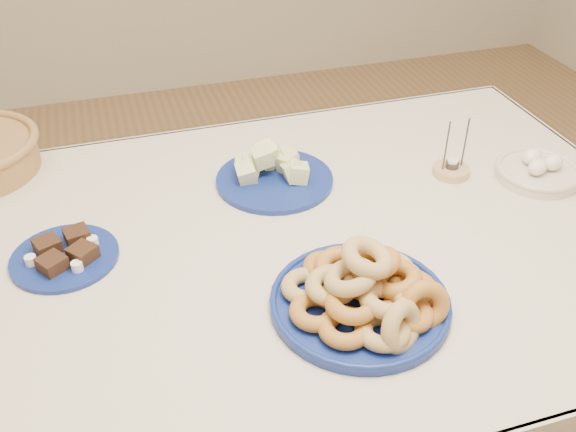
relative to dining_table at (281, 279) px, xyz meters
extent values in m
cylinder|color=brown|center=(0.70, 0.40, -0.28)|extent=(0.06, 0.06, 0.72)
cube|color=beige|center=(0.00, 0.00, 0.10)|extent=(1.70, 1.10, 0.02)
cube|color=beige|center=(0.00, 0.55, -0.03)|extent=(1.70, 0.01, 0.28)
cylinder|color=navy|center=(0.08, -0.23, 0.11)|extent=(0.43, 0.43, 0.02)
torus|color=navy|center=(0.08, -0.23, 0.12)|extent=(0.44, 0.44, 0.01)
torus|color=#A57D44|center=(0.16, -0.19, 0.14)|extent=(0.13, 0.12, 0.04)
torus|color=#955A21|center=(0.11, -0.15, 0.14)|extent=(0.14, 0.14, 0.03)
torus|color=#955A21|center=(0.05, -0.15, 0.14)|extent=(0.11, 0.10, 0.04)
torus|color=#A57D44|center=(-0.01, -0.18, 0.14)|extent=(0.11, 0.11, 0.03)
torus|color=#955A21|center=(-0.01, -0.25, 0.14)|extent=(0.13, 0.13, 0.03)
torus|color=#955A21|center=(0.02, -0.30, 0.14)|extent=(0.11, 0.11, 0.03)
torus|color=#A57D44|center=(0.08, -0.33, 0.14)|extent=(0.13, 0.13, 0.03)
torus|color=#955A21|center=(0.14, -0.30, 0.14)|extent=(0.13, 0.13, 0.04)
torus|color=#955A21|center=(0.18, -0.25, 0.14)|extent=(0.12, 0.12, 0.04)
torus|color=#A57D44|center=(0.12, -0.19, 0.17)|extent=(0.11, 0.11, 0.03)
torus|color=#955A21|center=(0.06, -0.18, 0.17)|extent=(0.10, 0.10, 0.04)
torus|color=#A57D44|center=(0.03, -0.22, 0.17)|extent=(0.13, 0.13, 0.04)
torus|color=#955A21|center=(0.04, -0.28, 0.17)|extent=(0.14, 0.14, 0.03)
torus|color=#A57D44|center=(0.10, -0.29, 0.17)|extent=(0.13, 0.13, 0.05)
torus|color=#955A21|center=(0.14, -0.24, 0.17)|extent=(0.13, 0.13, 0.05)
torus|color=#955A21|center=(0.11, -0.22, 0.20)|extent=(0.14, 0.14, 0.06)
torus|color=#A57D44|center=(0.05, -0.24, 0.20)|extent=(0.14, 0.14, 0.06)
torus|color=#A57D44|center=(0.09, -0.23, 0.22)|extent=(0.13, 0.13, 0.06)
torus|color=#A57D44|center=(0.11, -0.34, 0.15)|extent=(0.11, 0.10, 0.10)
torus|color=#955A21|center=(0.17, -0.31, 0.15)|extent=(0.10, 0.07, 0.10)
cylinder|color=navy|center=(0.05, 0.22, 0.11)|extent=(0.30, 0.30, 0.01)
cube|color=#CEDB8A|center=(-0.01, 0.27, 0.14)|extent=(0.06, 0.05, 0.05)
cube|color=#CEDB8A|center=(0.04, 0.25, 0.17)|extent=(0.06, 0.06, 0.06)
cube|color=#CEDB8A|center=(0.09, 0.21, 0.14)|extent=(0.05, 0.05, 0.06)
cube|color=#CEDB8A|center=(0.06, 0.28, 0.14)|extent=(0.05, 0.05, 0.05)
cube|color=#CEDB8A|center=(0.09, 0.24, 0.14)|extent=(0.06, 0.06, 0.05)
cube|color=#CEDB8A|center=(0.10, 0.27, 0.14)|extent=(0.05, 0.05, 0.06)
cube|color=#CEDB8A|center=(-0.02, 0.23, 0.14)|extent=(0.05, 0.05, 0.06)
cube|color=#CEDB8A|center=(0.10, 0.19, 0.14)|extent=(0.06, 0.05, 0.05)
cube|color=#CEDB8A|center=(0.06, 0.29, 0.14)|extent=(0.05, 0.05, 0.05)
cube|color=#CEDB8A|center=(0.00, 0.25, 0.14)|extent=(0.06, 0.05, 0.05)
cube|color=#CEDB8A|center=(0.03, 0.24, 0.17)|extent=(0.05, 0.05, 0.06)
cylinder|color=navy|center=(-0.43, 0.07, 0.11)|extent=(0.28, 0.28, 0.01)
cube|color=black|center=(-0.46, 0.04, 0.13)|extent=(0.07, 0.07, 0.03)
cube|color=black|center=(-0.40, 0.05, 0.13)|extent=(0.07, 0.07, 0.03)
cube|color=black|center=(-0.46, 0.10, 0.13)|extent=(0.06, 0.06, 0.03)
cube|color=black|center=(-0.41, 0.11, 0.13)|extent=(0.06, 0.06, 0.03)
cylinder|color=white|center=(-0.50, 0.06, 0.13)|extent=(0.03, 0.03, 0.02)
cylinder|color=white|center=(-0.41, 0.02, 0.13)|extent=(0.03, 0.03, 0.02)
cylinder|color=white|center=(-0.38, 0.09, 0.13)|extent=(0.03, 0.03, 0.02)
cylinder|color=tan|center=(0.47, 0.13, 0.12)|extent=(0.09, 0.09, 0.02)
cylinder|color=#3C3C40|center=(0.47, 0.13, 0.13)|extent=(0.03, 0.03, 0.01)
cylinder|color=white|center=(0.47, 0.13, 0.14)|extent=(0.03, 0.03, 0.01)
cylinder|color=#3C3C40|center=(0.45, 0.13, 0.19)|extent=(0.00, 0.00, 0.13)
cylinder|color=#3C3C40|center=(0.50, 0.13, 0.19)|extent=(0.00, 0.00, 0.13)
cylinder|color=beige|center=(0.66, 0.05, 0.12)|extent=(0.25, 0.25, 0.03)
torus|color=beige|center=(0.66, 0.05, 0.13)|extent=(0.26, 0.26, 0.01)
ellipsoid|color=white|center=(0.64, 0.03, 0.15)|extent=(0.06, 0.06, 0.04)
ellipsoid|color=white|center=(0.69, 0.04, 0.15)|extent=(0.06, 0.06, 0.04)
ellipsoid|color=white|center=(0.66, 0.08, 0.15)|extent=(0.06, 0.06, 0.04)
camera|label=1|loc=(-0.30, -1.02, 0.94)|focal=40.00mm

